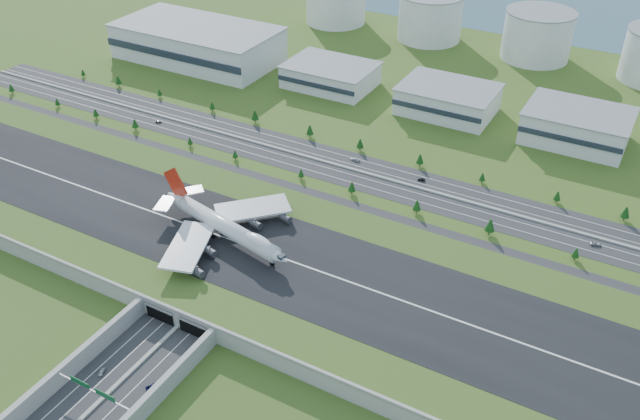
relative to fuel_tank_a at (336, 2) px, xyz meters
The scene contains 20 objects.
ground 332.88m from the fuel_tank_a, 68.84° to the right, with size 1200.00×1200.00×0.00m, color #3D5B1C.
airfield_deck 332.76m from the fuel_tank_a, 68.84° to the right, with size 520.00×100.00×9.20m.
underpass_road 426.88m from the fuel_tank_a, 73.66° to the right, with size 38.80×120.40×8.00m.
sign_gantry_near 422.58m from the fuel_tank_a, 73.50° to the right, with size 38.70×0.70×9.80m.
north_expressway 246.84m from the fuel_tank_a, 60.83° to the right, with size 560.00×36.00×0.12m, color #28282B.
tree_row 256.81m from the fuel_tank_a, 56.66° to the right, with size 502.94×48.68×8.49m.
hangar_west 134.72m from the fuel_tank_a, 111.80° to the right, with size 120.00×60.00×25.00m, color silver.
hangar_mid_a 134.54m from the fuel_tank_a, 63.43° to the right, with size 58.00×42.00×15.00m, color silver.
hangar_mid_b 188.43m from the fuel_tank_a, 39.61° to the right, with size 58.00×42.00×17.00m, color silver.
hangar_mid_c 255.13m from the fuel_tank_a, 28.07° to the right, with size 58.00×42.00×19.00m, color silver.
fuel_tank_a is the anchor object (origin of this frame).
fuel_tank_b 85.00m from the fuel_tank_a, ahead, with size 50.00×50.00×35.00m, color silver.
fuel_tank_c 170.00m from the fuel_tank_a, ahead, with size 50.00×50.00×35.00m, color silver.
boeing_747 328.33m from the fuel_tank_a, 70.79° to the right, with size 79.60×74.47×24.92m.
car_0 408.76m from the fuel_tank_a, 74.24° to the right, with size 1.71×4.26×1.45m, color #B0B0B4.
car_2 411.52m from the fuel_tank_a, 71.21° to the right, with size 2.49×5.40×1.50m, color #0A0C36.
car_4 223.54m from the fuel_tank_a, 91.71° to the right, with size 1.60×3.98×1.36m, color #4D4C50.
car_5 264.25m from the fuel_tank_a, 51.78° to the right, with size 1.40×4.01×1.32m, color black.
car_6 339.02m from the fuel_tank_a, 40.76° to the right, with size 2.41×5.23×1.45m, color #B2B1B6.
car_7 239.02m from the fuel_tank_a, 59.29° to the right, with size 2.19×5.38×1.56m, color silver.
Camera 1 is at (147.24, -195.99, 192.05)m, focal length 38.00 mm.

